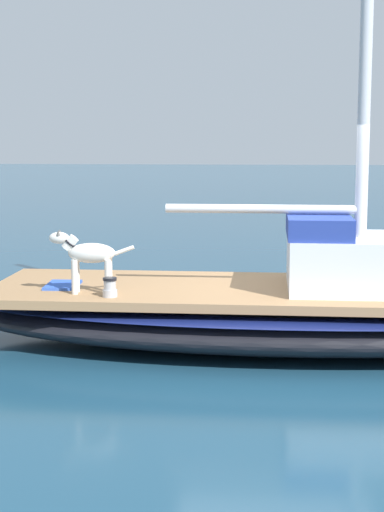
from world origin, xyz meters
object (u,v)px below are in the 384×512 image
object	(u,v)px
deck_winch	(110,288)
dog_white	(87,255)
sailboat_main	(278,315)
deck_towel	(63,285)

from	to	relation	value
deck_winch	dog_white	bearing A→B (deg)	-124.13
dog_white	sailboat_main	bearing A→B (deg)	104.17
dog_white	deck_winch	distance (m)	0.47
sailboat_main	deck_winch	size ratio (longest dim) A/B	34.49
deck_towel	sailboat_main	bearing A→B (deg)	93.87
sailboat_main	deck_towel	world-z (taller)	deck_towel
sailboat_main	dog_white	xyz separation A→B (m)	(0.53, -2.10, 0.75)
dog_white	deck_towel	world-z (taller)	dog_white
sailboat_main	deck_towel	bearing A→B (deg)	-86.13
dog_white	deck_towel	xyz separation A→B (m)	(-0.36, -0.38, -0.41)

